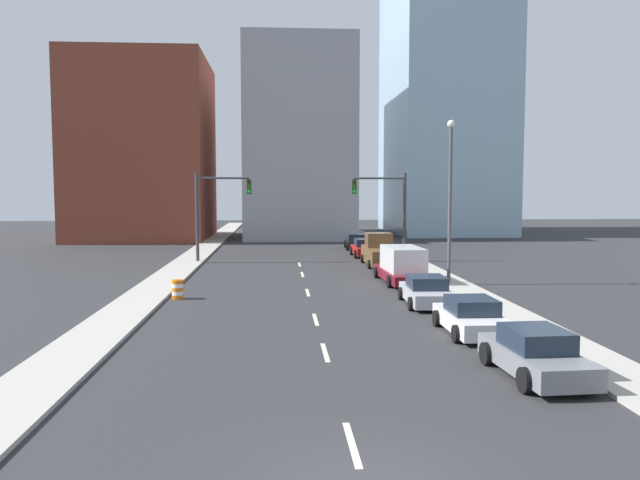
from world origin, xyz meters
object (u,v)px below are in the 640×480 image
street_lamp (450,191)px  sedan_red (365,248)px  traffic_signal_left (212,205)px  traffic_signal_right (390,205)px  sedan_gray (536,354)px  pickup_truck_brown (380,253)px  traffic_barrel (178,289)px  sedan_black (356,242)px  sedan_silver (426,292)px  box_truck_maroon (402,266)px  sedan_white (471,317)px

street_lamp → sedan_red: street_lamp is taller
traffic_signal_left → traffic_signal_right: (13.21, 0.00, 0.00)m
sedan_gray → pickup_truck_brown: (-0.10, 26.70, 0.25)m
traffic_signal_left → traffic_barrel: traffic_signal_left is taller
street_lamp → sedan_red: 16.07m
traffic_signal_left → traffic_signal_right: same height
traffic_signal_right → sedan_black: (-1.27, 9.89, -3.62)m
sedan_gray → traffic_barrel: bearing=129.2°
street_lamp → sedan_silver: bearing=-114.3°
street_lamp → sedan_black: 22.25m
traffic_signal_right → sedan_red: (-1.37, 3.44, -3.60)m
traffic_signal_left → sedan_gray: bearing=-67.3°
street_lamp → sedan_silver: 8.13m
sedan_gray → traffic_signal_left: bearing=110.0°
sedan_gray → sedan_silver: size_ratio=0.98×
box_truck_maroon → sedan_red: 14.29m
traffic_signal_right → sedan_white: (-1.20, -23.68, -3.64)m
sedan_silver → pickup_truck_brown: (0.35, 15.38, 0.28)m
sedan_silver → box_truck_maroon: box_truck_maroon is taller
sedan_silver → sedan_red: sedan_red is taller
sedan_black → pickup_truck_brown: bearing=-86.9°
sedan_gray → street_lamp: bearing=79.8°
sedan_white → sedan_red: size_ratio=1.01×
traffic_barrel → sedan_gray: (12.31, -13.70, 0.18)m
sedan_silver → pickup_truck_brown: pickup_truck_brown is taller
traffic_signal_right → sedan_white: traffic_signal_right is taller
sedan_red → traffic_signal_right: bearing=-68.9°
traffic_barrel → sedan_red: size_ratio=0.22×
pickup_truck_brown → sedan_red: pickup_truck_brown is taller
pickup_truck_brown → sedan_white: bearing=-90.3°
sedan_silver → traffic_barrel: bearing=170.7°
pickup_truck_brown → sedan_red: 5.85m
sedan_silver → traffic_signal_right: bearing=87.3°
sedan_black → traffic_barrel: bearing=-113.1°
box_truck_maroon → traffic_signal_left: bearing=135.9°
traffic_barrel → street_lamp: 15.82m
pickup_truck_brown → box_truck_maroon: bearing=-90.8°
street_lamp → sedan_gray: bearing=-97.5°
traffic_signal_right → sedan_silver: traffic_signal_right is taller
sedan_silver → pickup_truck_brown: size_ratio=0.80×
box_truck_maroon → pickup_truck_brown: 8.45m
traffic_signal_right → sedan_red: 5.16m
box_truck_maroon → sedan_black: bearing=88.2°
sedan_black → sedan_gray: bearing=-87.2°
traffic_signal_right → sedan_red: bearing=111.8°
sedan_gray → pickup_truck_brown: 26.70m
traffic_barrel → sedan_gray: bearing=-48.1°
traffic_barrel → sedan_black: sedan_black is taller
sedan_gray → box_truck_maroon: (-0.19, 18.26, 0.34)m
sedan_silver → sedan_red: bearing=91.8°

